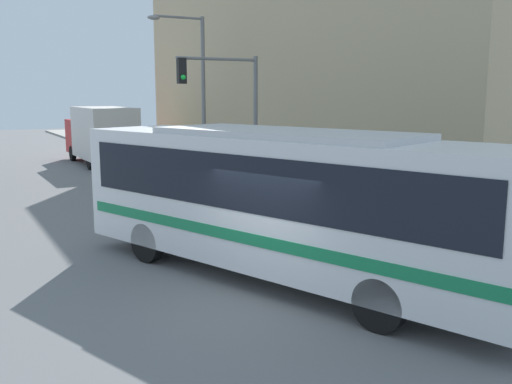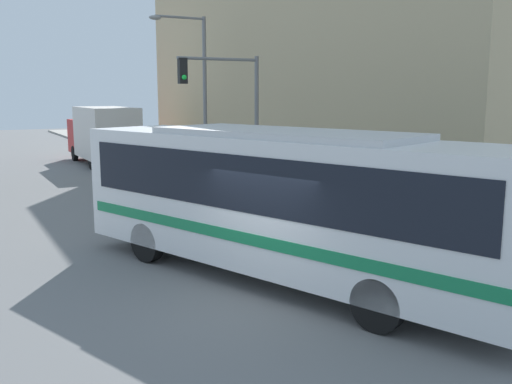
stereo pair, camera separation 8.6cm
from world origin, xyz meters
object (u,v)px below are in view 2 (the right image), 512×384
city_bus (282,195)px  parking_meter (272,177)px  delivery_truck (103,134)px  traffic_light_pole (230,100)px  street_lamp (198,83)px  fire_hydrant (392,225)px

city_bus → parking_meter: bearing=41.1°
city_bus → delivery_truck: (1.71, 22.46, -0.11)m
traffic_light_pole → street_lamp: 5.25m
delivery_truck → traffic_light_pole: 13.57m
parking_meter → street_lamp: bearing=90.9°
city_bus → traffic_light_pole: size_ratio=2.07×
fire_hydrant → parking_meter: size_ratio=0.56×
city_bus → delivery_truck: 22.53m
fire_hydrant → street_lamp: 13.64m
delivery_truck → parking_meter: delivery_truck is taller
city_bus → parking_meter: city_bus is taller
city_bus → fire_hydrant: city_bus is taller
parking_meter → street_lamp: size_ratio=0.17×
delivery_truck → street_lamp: street_lamp is taller
city_bus → street_lamp: bearing=53.8°
delivery_truck → parking_meter: bearing=-80.3°
street_lamp → city_bus: bearing=-106.2°
delivery_truck → street_lamp: size_ratio=1.07×
delivery_truck → traffic_light_pole: size_ratio=1.49×
fire_hydrant → parking_meter: bearing=90.0°
traffic_light_pole → city_bus: bearing=-109.7°
city_bus → street_lamp: size_ratio=1.49×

